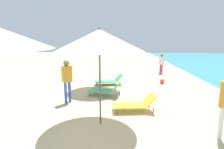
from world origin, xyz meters
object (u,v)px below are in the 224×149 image
lounger_second_shoreside (135,104)px  lounger_farthest_inland (106,89)px  umbrella_farthest (99,46)px  lounger_farthest_shoreside (109,80)px  umbrella_second (99,41)px  person_walking_near (161,62)px  beach_ball (162,81)px  person_walking_far (67,77)px

lounger_second_shoreside → lounger_farthest_inland: 2.07m
umbrella_farthest → lounger_farthest_shoreside: umbrella_farthest is taller
umbrella_second → lounger_farthest_shoreside: 5.34m
umbrella_farthest → person_walking_near: (3.98, 4.90, -1.30)m
umbrella_second → beach_ball: size_ratio=9.73×
lounger_second_shoreside → person_walking_near: (2.26, 7.66, 0.63)m
lounger_second_shoreside → umbrella_farthest: 3.78m
person_walking_near → beach_ball: (-0.53, -3.35, -0.76)m
lounger_farthest_inland → lounger_second_shoreside: bearing=139.7°
lounger_second_shoreside → lounger_farthest_shoreside: size_ratio=0.92×
lounger_second_shoreside → person_walking_far: (-2.65, 0.67, 0.77)m
lounger_second_shoreside → lounger_farthest_inland: size_ratio=1.02×
person_walking_near → person_walking_far: bearing=20.7°
umbrella_farthest → person_walking_far: (-0.94, -2.09, -1.15)m
lounger_farthest_inland → umbrella_farthest: bearing=-54.8°
person_walking_far → lounger_second_shoreside: bearing=32.7°
lounger_farthest_shoreside → person_walking_far: bearing=53.2°
lounger_second_shoreside → person_walking_near: size_ratio=1.01×
umbrella_second → person_walking_far: bearing=132.5°
umbrella_farthest → lounger_farthest_inland: size_ratio=1.70×
lounger_farthest_shoreside → beach_ball: (3.04, 0.52, -0.13)m
lounger_farthest_inland → beach_ball: size_ratio=5.20×
lounger_second_shoreside → person_walking_near: 8.02m
lounger_farthest_inland → person_walking_near: size_ratio=0.99×
lounger_second_shoreside → beach_ball: lounger_second_shoreside is taller
umbrella_second → lounger_second_shoreside: 2.63m
beach_ball → lounger_farthest_shoreside: bearing=-170.4°
beach_ball → person_walking_near: bearing=81.0°
umbrella_second → lounger_farthest_inland: bearing=94.1°
person_walking_near → umbrella_second: bearing=35.0°
umbrella_farthest → lounger_farthest_shoreside: size_ratio=1.54×
umbrella_second → lounger_second_shoreside: size_ratio=1.83×
person_walking_near → lounger_farthest_shoreside: bearing=13.1°
lounger_farthest_shoreside → beach_ball: lounger_farthest_shoreside is taller
lounger_second_shoreside → umbrella_farthest: bearing=-67.3°
umbrella_second → person_walking_far: 2.74m
lounger_farthest_shoreside → beach_ball: 3.09m
umbrella_farthest → lounger_farthest_shoreside: 2.22m
lounger_farthest_shoreside → person_walking_near: person_walking_near is taller
umbrella_second → person_walking_far: size_ratio=1.63×
lounger_farthest_shoreside → lounger_farthest_inland: lounger_farthest_inland is taller
lounger_farthest_inland → person_walking_far: size_ratio=0.87×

